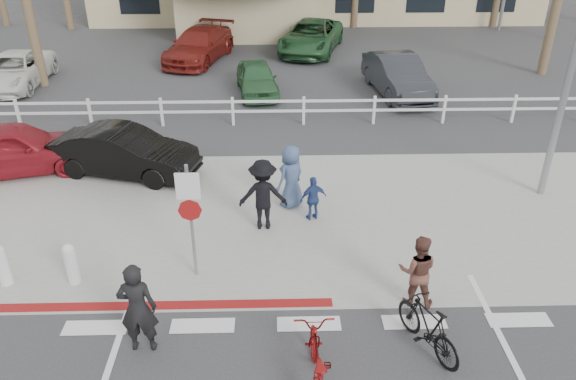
{
  "coord_description": "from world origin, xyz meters",
  "views": [
    {
      "loc": [
        -0.61,
        -7.42,
        7.34
      ],
      "look_at": [
        -0.33,
        3.15,
        1.5
      ],
      "focal_mm": 35.0,
      "sensor_mm": 36.0,
      "label": 1
    }
  ],
  "objects_px": {
    "car_white_sedan": "(124,152)",
    "car_red_compact": "(13,148)",
    "bike_red": "(317,365)",
    "bike_black": "(428,327)",
    "sign_post": "(191,216)"
  },
  "relations": [
    {
      "from": "car_white_sedan",
      "to": "car_red_compact",
      "type": "bearing_deg",
      "value": 101.71
    },
    {
      "from": "bike_red",
      "to": "bike_black",
      "type": "relative_size",
      "value": 1.16
    },
    {
      "from": "sign_post",
      "to": "car_white_sedan",
      "type": "xyz_separation_m",
      "value": [
        -2.51,
        4.74,
        -0.77
      ]
    },
    {
      "from": "sign_post",
      "to": "car_white_sedan",
      "type": "bearing_deg",
      "value": 117.93
    },
    {
      "from": "sign_post",
      "to": "car_red_compact",
      "type": "distance_m",
      "value": 7.57
    },
    {
      "from": "bike_black",
      "to": "car_red_compact",
      "type": "bearing_deg",
      "value": -60.72
    },
    {
      "from": "bike_red",
      "to": "bike_black",
      "type": "bearing_deg",
      "value": -159.11
    },
    {
      "from": "sign_post",
      "to": "car_white_sedan",
      "type": "height_order",
      "value": "sign_post"
    },
    {
      "from": "bike_black",
      "to": "car_red_compact",
      "type": "relative_size",
      "value": 0.38
    },
    {
      "from": "bike_black",
      "to": "car_red_compact",
      "type": "height_order",
      "value": "car_red_compact"
    },
    {
      "from": "bike_red",
      "to": "car_red_compact",
      "type": "height_order",
      "value": "car_red_compact"
    },
    {
      "from": "sign_post",
      "to": "bike_red",
      "type": "xyz_separation_m",
      "value": [
        2.33,
        -3.09,
        -0.94
      ]
    },
    {
      "from": "bike_black",
      "to": "car_white_sedan",
      "type": "bearing_deg",
      "value": -70.53
    },
    {
      "from": "bike_red",
      "to": "car_red_compact",
      "type": "xyz_separation_m",
      "value": [
        -8.0,
        8.06,
        0.23
      ]
    },
    {
      "from": "bike_red",
      "to": "car_white_sedan",
      "type": "distance_m",
      "value": 9.21
    }
  ]
}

